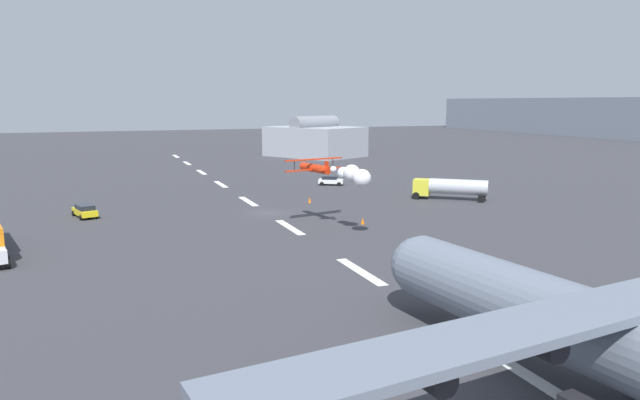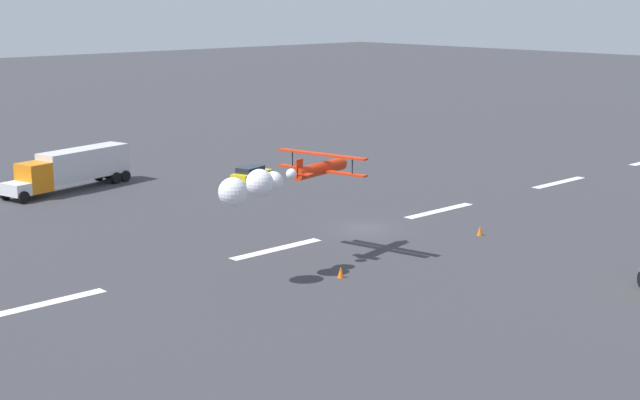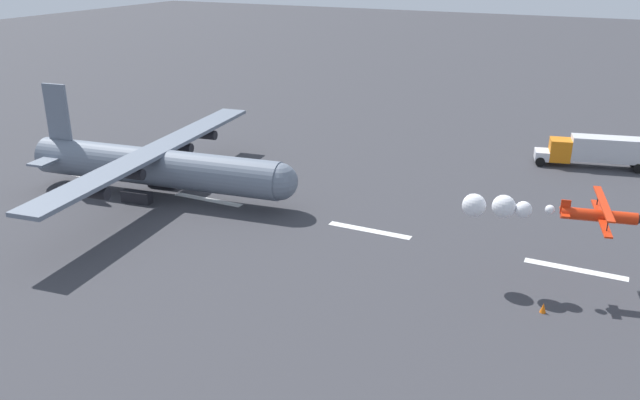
{
  "view_description": "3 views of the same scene",
  "coord_description": "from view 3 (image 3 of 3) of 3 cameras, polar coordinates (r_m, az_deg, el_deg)",
  "views": [
    {
      "loc": [
        67.98,
        -19.57,
        13.46
      ],
      "look_at": [
        13.26,
        1.86,
        3.56
      ],
      "focal_mm": 32.8,
      "sensor_mm": 36.0,
      "label": 1
    },
    {
      "loc": [
        49.81,
        49.06,
        17.68
      ],
      "look_at": [
        7.87,
        3.38,
        4.0
      ],
      "focal_mm": 51.64,
      "sensor_mm": 36.0,
      "label": 2
    },
    {
      "loc": [
        6.96,
        51.62,
        24.35
      ],
      "look_at": [
        32.05,
        0.0,
        2.15
      ],
      "focal_mm": 36.63,
      "sensor_mm": 36.0,
      "label": 3
    }
  ],
  "objects": [
    {
      "name": "runway_stripe_6",
      "position": [
        60.48,
        4.34,
        -2.66
      ],
      "size": [
        8.0,
        0.9,
        0.01
      ],
      "primitive_type": "cube",
      "color": "white",
      "rests_on": "ground"
    },
    {
      "name": "runway_stripe_8",
      "position": [
        79.94,
        -20.34,
        2.06
      ],
      "size": [
        8.0,
        0.9,
        0.01
      ],
      "primitive_type": "cube",
      "color": "white",
      "rests_on": "ground"
    },
    {
      "name": "cargo_transport_plane",
      "position": [
        69.18,
        -13.39,
        2.86
      ],
      "size": [
        29.47,
        37.51,
        11.08
      ],
      "color": "slate",
      "rests_on": "ground"
    },
    {
      "name": "traffic_cone_far",
      "position": [
        49.8,
        18.92,
        -8.9
      ],
      "size": [
        0.44,
        0.44,
        0.75
      ],
      "primitive_type": "cone",
      "color": "orange",
      "rests_on": "ground"
    },
    {
      "name": "runway_stripe_7",
      "position": [
        68.56,
        -9.74,
        0.03
      ],
      "size": [
        8.0,
        0.9,
        0.01
      ],
      "primitive_type": "cube",
      "color": "white",
      "rests_on": "ground"
    },
    {
      "name": "runway_stripe_5",
      "position": [
        57.11,
        21.41,
        -5.67
      ],
      "size": [
        8.0,
        0.9,
        0.01
      ],
      "primitive_type": "cube",
      "color": "white",
      "rests_on": "ground"
    },
    {
      "name": "semi_truck_orange",
      "position": [
        83.84,
        23.2,
        4.02
      ],
      "size": [
        13.48,
        5.65,
        3.7
      ],
      "color": "silver",
      "rests_on": "ground"
    },
    {
      "name": "stunt_biplane_red",
      "position": [
        50.92,
        17.52,
        -0.75
      ],
      "size": [
        12.93,
        7.21,
        2.08
      ],
      "color": "red"
    }
  ]
}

